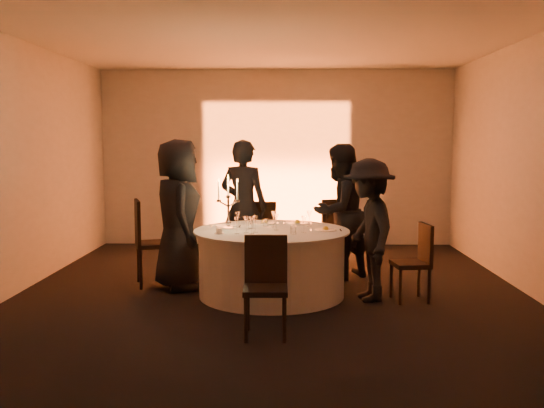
{
  "coord_description": "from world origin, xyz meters",
  "views": [
    {
      "loc": [
        0.17,
        -6.92,
        1.8
      ],
      "look_at": [
        0.0,
        0.2,
        1.05
      ],
      "focal_mm": 40.0,
      "sensor_mm": 36.0,
      "label": 1
    }
  ],
  "objects_px": {
    "banquet_table": "(272,263)",
    "guest_back_left": "(244,207)",
    "chair_right": "(417,258)",
    "candelabra": "(228,210)",
    "coffee_cup": "(219,231)",
    "guest_right": "(369,230)",
    "chair_back_left": "(263,229)",
    "guest_left": "(178,215)",
    "chair_front": "(266,280)",
    "chair_left": "(148,237)",
    "guest_back_right": "(339,212)",
    "chair_back_right": "(332,229)"
  },
  "relations": [
    {
      "from": "guest_back_left",
      "to": "candelabra",
      "type": "relative_size",
      "value": 2.83
    },
    {
      "from": "chair_right",
      "to": "candelabra",
      "type": "bearing_deg",
      "value": -104.51
    },
    {
      "from": "guest_back_left",
      "to": "guest_right",
      "type": "height_order",
      "value": "guest_back_left"
    },
    {
      "from": "chair_left",
      "to": "candelabra",
      "type": "bearing_deg",
      "value": -129.14
    },
    {
      "from": "chair_front",
      "to": "candelabra",
      "type": "bearing_deg",
      "value": 107.38
    },
    {
      "from": "chair_back_right",
      "to": "guest_right",
      "type": "height_order",
      "value": "guest_right"
    },
    {
      "from": "chair_right",
      "to": "guest_back_right",
      "type": "height_order",
      "value": "guest_back_right"
    },
    {
      "from": "guest_back_right",
      "to": "guest_right",
      "type": "height_order",
      "value": "guest_back_right"
    },
    {
      "from": "banquet_table",
      "to": "candelabra",
      "type": "relative_size",
      "value": 2.81
    },
    {
      "from": "chair_back_right",
      "to": "guest_back_right",
      "type": "bearing_deg",
      "value": 68.1
    },
    {
      "from": "guest_right",
      "to": "chair_right",
      "type": "bearing_deg",
      "value": 78.01
    },
    {
      "from": "guest_right",
      "to": "chair_front",
      "type": "bearing_deg",
      "value": -50.52
    },
    {
      "from": "guest_left",
      "to": "coffee_cup",
      "type": "relative_size",
      "value": 16.51
    },
    {
      "from": "guest_left",
      "to": "candelabra",
      "type": "distance_m",
      "value": 0.69
    },
    {
      "from": "banquet_table",
      "to": "guest_right",
      "type": "bearing_deg",
      "value": -8.84
    },
    {
      "from": "chair_right",
      "to": "coffee_cup",
      "type": "distance_m",
      "value": 2.23
    },
    {
      "from": "candelabra",
      "to": "guest_right",
      "type": "bearing_deg",
      "value": -8.11
    },
    {
      "from": "chair_back_left",
      "to": "candelabra",
      "type": "xyz_separation_m",
      "value": [
        -0.34,
        -1.66,
        0.47
      ]
    },
    {
      "from": "guest_left",
      "to": "guest_back_left",
      "type": "relative_size",
      "value": 1.0
    },
    {
      "from": "chair_right",
      "to": "guest_back_left",
      "type": "xyz_separation_m",
      "value": [
        -2.04,
        1.42,
        0.42
      ]
    },
    {
      "from": "chair_back_left",
      "to": "guest_left",
      "type": "xyz_separation_m",
      "value": [
        -0.97,
        -1.4,
        0.38
      ]
    },
    {
      "from": "guest_back_left",
      "to": "coffee_cup",
      "type": "distance_m",
      "value": 1.53
    },
    {
      "from": "guest_back_right",
      "to": "guest_right",
      "type": "xyz_separation_m",
      "value": [
        0.24,
        -1.05,
        -0.08
      ]
    },
    {
      "from": "banquet_table",
      "to": "guest_back_left",
      "type": "relative_size",
      "value": 0.99
    },
    {
      "from": "chair_right",
      "to": "candelabra",
      "type": "distance_m",
      "value": 2.21
    },
    {
      "from": "guest_back_left",
      "to": "coffee_cup",
      "type": "height_order",
      "value": "guest_back_left"
    },
    {
      "from": "chair_back_right",
      "to": "guest_left",
      "type": "height_order",
      "value": "guest_left"
    },
    {
      "from": "chair_right",
      "to": "guest_left",
      "type": "xyz_separation_m",
      "value": [
        -2.77,
        0.51,
        0.42
      ]
    },
    {
      "from": "chair_back_right",
      "to": "guest_back_left",
      "type": "bearing_deg",
      "value": -9.48
    },
    {
      "from": "banquet_table",
      "to": "guest_back_left",
      "type": "distance_m",
      "value": 1.39
    },
    {
      "from": "chair_back_right",
      "to": "candelabra",
      "type": "bearing_deg",
      "value": 23.46
    },
    {
      "from": "guest_left",
      "to": "coffee_cup",
      "type": "bearing_deg",
      "value": -152.63
    },
    {
      "from": "guest_back_left",
      "to": "chair_right",
      "type": "bearing_deg",
      "value": 163.85
    },
    {
      "from": "guest_back_left",
      "to": "candelabra",
      "type": "height_order",
      "value": "guest_back_left"
    },
    {
      "from": "coffee_cup",
      "to": "chair_back_right",
      "type": "bearing_deg",
      "value": 53.47
    },
    {
      "from": "chair_back_left",
      "to": "chair_right",
      "type": "xyz_separation_m",
      "value": [
        1.8,
        -1.91,
        -0.04
      ]
    },
    {
      "from": "chair_front",
      "to": "guest_back_left",
      "type": "bearing_deg",
      "value": 97.63
    },
    {
      "from": "guest_right",
      "to": "coffee_cup",
      "type": "xyz_separation_m",
      "value": [
        -1.67,
        -0.13,
        -0.0
      ]
    },
    {
      "from": "guest_right",
      "to": "guest_back_right",
      "type": "bearing_deg",
      "value": -175.82
    },
    {
      "from": "guest_left",
      "to": "guest_right",
      "type": "relative_size",
      "value": 1.13
    },
    {
      "from": "chair_left",
      "to": "chair_back_left",
      "type": "xyz_separation_m",
      "value": [
        1.38,
        1.26,
        -0.08
      ]
    },
    {
      "from": "banquet_table",
      "to": "guest_right",
      "type": "height_order",
      "value": "guest_right"
    },
    {
      "from": "banquet_table",
      "to": "chair_left",
      "type": "distance_m",
      "value": 1.63
    },
    {
      "from": "chair_back_right",
      "to": "chair_left",
      "type": "bearing_deg",
      "value": -0.13
    },
    {
      "from": "chair_back_left",
      "to": "guest_back_right",
      "type": "xyz_separation_m",
      "value": [
        1.02,
        -0.83,
        0.35
      ]
    },
    {
      "from": "banquet_table",
      "to": "chair_back_right",
      "type": "bearing_deg",
      "value": 62.57
    },
    {
      "from": "guest_right",
      "to": "banquet_table",
      "type": "bearing_deg",
      "value": -107.69
    },
    {
      "from": "chair_left",
      "to": "banquet_table",
      "type": "bearing_deg",
      "value": -124.64
    },
    {
      "from": "chair_right",
      "to": "guest_back_left",
      "type": "distance_m",
      "value": 2.52
    },
    {
      "from": "chair_front",
      "to": "guest_back_right",
      "type": "height_order",
      "value": "guest_back_right"
    }
  ]
}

